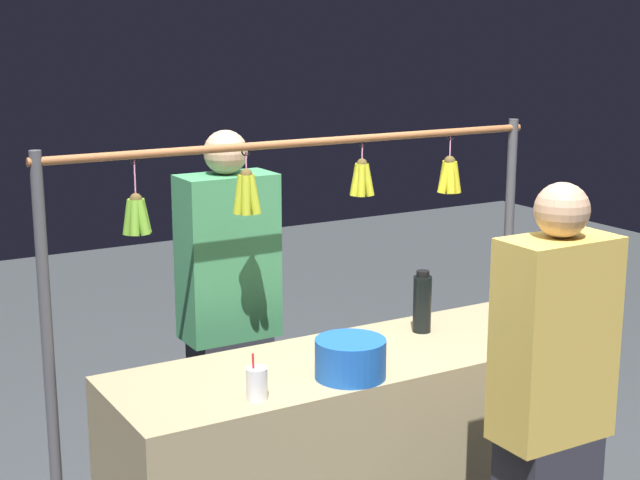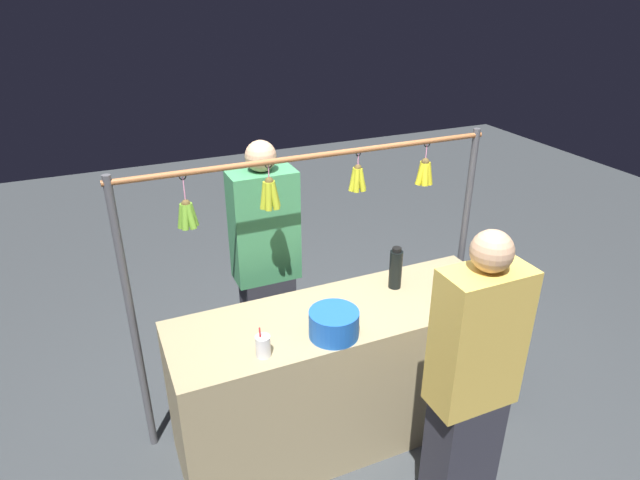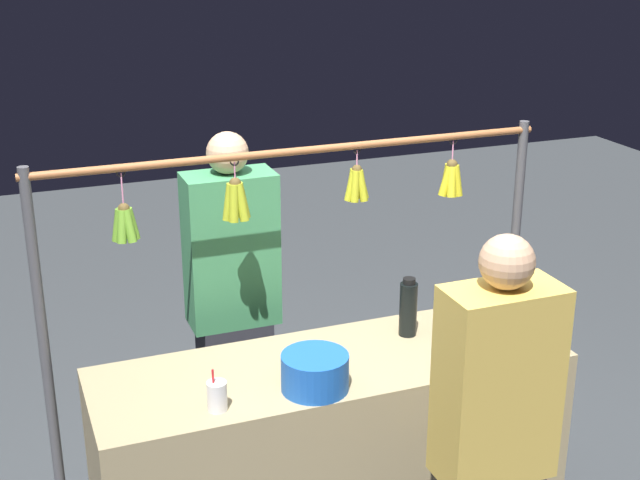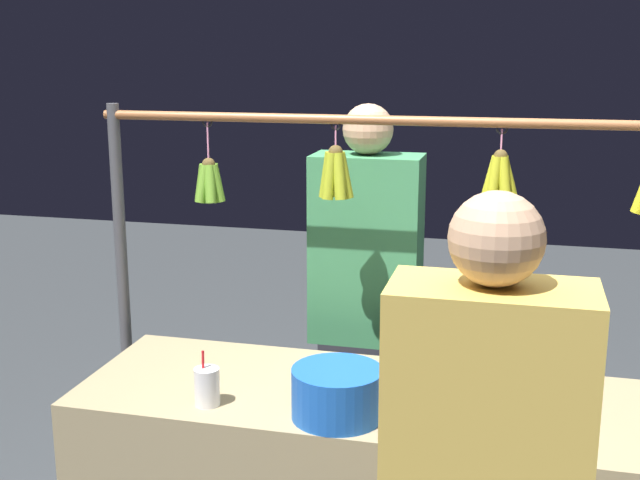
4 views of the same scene
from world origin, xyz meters
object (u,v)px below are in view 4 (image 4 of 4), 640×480
object	(u,v)px
water_bottle	(535,355)
drink_cup	(207,387)
vendor_person	(365,330)
blue_bucket	(337,393)

from	to	relation	value
water_bottle	drink_cup	size ratio (longest dim) A/B	1.59
drink_cup	vendor_person	bearing A→B (deg)	-109.26
water_bottle	drink_cup	xyz separation A→B (m)	(0.93, 0.31, -0.07)
drink_cup	blue_bucket	bearing A→B (deg)	-177.94
water_bottle	drink_cup	distance (m)	0.99
water_bottle	vendor_person	size ratio (longest dim) A/B	0.15
water_bottle	drink_cup	bearing A→B (deg)	18.58
water_bottle	vendor_person	world-z (taller)	vendor_person
water_bottle	blue_bucket	xyz separation A→B (m)	(0.54, 0.30, -0.05)
blue_bucket	water_bottle	bearing A→B (deg)	-151.12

